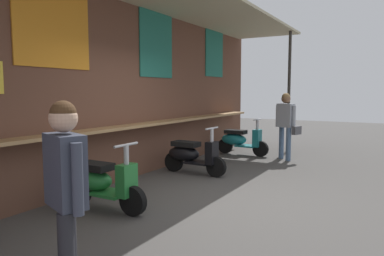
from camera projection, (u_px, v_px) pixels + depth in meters
The scene contains 7 objects.
ground_plane at pixel (210, 197), 5.77m from camera, with size 32.93×32.93×0.00m, color #474442.
market_stall_facade at pixel (116, 78), 6.50m from camera, with size 11.76×2.14×3.47m.
scooter_green at pixel (100, 182), 5.14m from camera, with size 0.46×1.40×0.97m.
scooter_black at pixel (191, 155), 7.35m from camera, with size 0.46×1.40×0.97m.
scooter_teal at pixel (240, 140), 9.58m from camera, with size 0.46×1.40×0.97m.
shopper_with_handbag at pixel (286, 120), 8.82m from camera, with size 0.40×0.65×1.62m.
shopper_passing at pixel (66, 182), 2.76m from camera, with size 0.35×0.52×1.59m.
Camera 1 is at (-5.03, -2.54, 1.65)m, focal length 34.12 mm.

